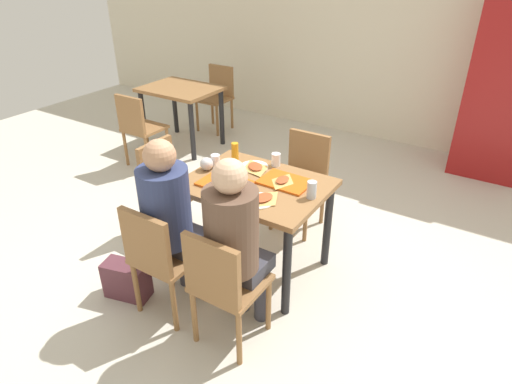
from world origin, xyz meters
TOP-DOWN VIEW (x-y plane):
  - ground_plane at (0.00, 0.00)m, footprint 10.00×10.00m
  - back_wall at (0.00, 3.20)m, footprint 10.00×0.10m
  - main_table at (0.00, 0.00)m, footprint 1.01×0.77m
  - chair_near_left at (-0.25, -0.77)m, footprint 0.40×0.40m
  - chair_near_right at (0.25, -0.77)m, footprint 0.40×0.40m
  - chair_far_side at (0.00, 0.77)m, footprint 0.40×0.40m
  - chair_left_end at (-0.89, 0.00)m, footprint 0.40×0.40m
  - person_in_red at (-0.25, -0.63)m, footprint 0.32×0.42m
  - person_in_brown_jacket at (0.25, -0.63)m, footprint 0.32×0.42m
  - tray_red_near at (-0.18, -0.14)m, footprint 0.36×0.26m
  - tray_red_far at (0.18, 0.12)m, footprint 0.36×0.26m
  - paper_plate_center at (-0.15, 0.21)m, footprint 0.22×0.22m
  - paper_plate_near_edge at (0.15, -0.21)m, footprint 0.22×0.22m
  - pizza_slice_a at (-0.16, -0.13)m, footprint 0.26×0.24m
  - pizza_slice_b at (0.17, 0.09)m, footprint 0.14×0.21m
  - pizza_slice_c at (-0.13, 0.19)m, footprint 0.26×0.26m
  - pizza_slice_d at (0.17, -0.19)m, footprint 0.19×0.24m
  - plastic_cup_a at (-0.03, 0.33)m, footprint 0.07×0.07m
  - plastic_cup_b at (0.03, -0.33)m, footprint 0.07×0.07m
  - plastic_cup_c at (-0.41, 0.06)m, footprint 0.07×0.07m
  - soda_can at (0.43, 0.02)m, footprint 0.07×0.07m
  - condiment_bottle at (-0.33, 0.21)m, footprint 0.06×0.06m
  - foil_bundle at (-0.43, -0.02)m, footprint 0.10×0.10m
  - handbag at (-0.60, -0.79)m, footprint 0.35×0.23m
  - drink_fridge at (1.26, 2.85)m, footprint 0.70×0.60m
  - background_table at (-2.10, 1.60)m, footprint 0.90×0.70m
  - background_chair_near at (-2.10, 0.86)m, footprint 0.40×0.40m
  - background_chair_far at (-2.10, 2.33)m, footprint 0.40×0.40m

SIDE VIEW (x-z plane):
  - ground_plane at x=0.00m, z-range -0.02..0.00m
  - handbag at x=-0.60m, z-range 0.00..0.28m
  - chair_near_left at x=-0.25m, z-range 0.07..0.92m
  - chair_near_right at x=0.25m, z-range 0.07..0.92m
  - chair_far_side at x=0.00m, z-range 0.07..0.92m
  - chair_left_end at x=-0.89m, z-range 0.07..0.92m
  - background_chair_near at x=-2.10m, z-range 0.07..0.92m
  - background_chair_far at x=-2.10m, z-range 0.07..0.92m
  - background_table at x=-2.10m, z-range 0.25..1.00m
  - main_table at x=0.00m, z-range 0.26..1.01m
  - person_in_red at x=-0.25m, z-range 0.11..1.37m
  - person_in_brown_jacket at x=0.25m, z-range 0.11..1.37m
  - paper_plate_center at x=-0.15m, z-range 0.75..0.76m
  - paper_plate_near_edge at x=0.15m, z-range 0.75..0.76m
  - tray_red_near at x=-0.18m, z-range 0.75..0.76m
  - tray_red_far at x=0.18m, z-range 0.75..0.76m
  - pizza_slice_c at x=-0.13m, z-range 0.76..0.78m
  - pizza_slice_d at x=0.17m, z-range 0.76..0.78m
  - pizza_slice_a at x=-0.16m, z-range 0.76..0.78m
  - pizza_slice_b at x=0.17m, z-range 0.76..0.78m
  - plastic_cup_a at x=-0.03m, z-range 0.75..0.85m
  - plastic_cup_b at x=0.03m, z-range 0.75..0.85m
  - plastic_cup_c at x=-0.41m, z-range 0.75..0.85m
  - foil_bundle at x=-0.43m, z-range 0.75..0.85m
  - soda_can at x=0.43m, z-range 0.75..0.87m
  - condiment_bottle at x=-0.33m, z-range 0.75..0.91m
  - drink_fridge at x=1.26m, z-range 0.00..1.90m
  - back_wall at x=0.00m, z-range 0.00..2.80m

